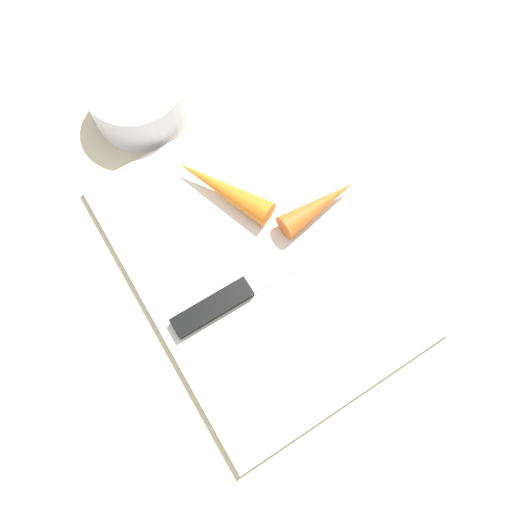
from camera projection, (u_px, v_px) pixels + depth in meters
ground_plane at (256, 260)px, 0.52m from camera, size 1.40×1.40×0.00m
cutting_board at (256, 258)px, 0.52m from camera, size 0.36×0.26×0.01m
knife at (223, 301)px, 0.49m from camera, size 0.02×0.20×0.01m
carrot_long at (222, 188)px, 0.52m from camera, size 0.13×0.08×0.03m
carrot_short at (319, 205)px, 0.52m from camera, size 0.03×0.10×0.03m
small_bowl at (138, 99)px, 0.56m from camera, size 0.12×0.12×0.05m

